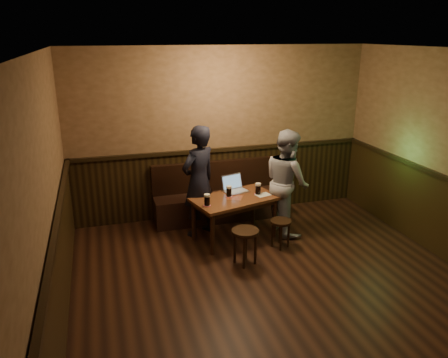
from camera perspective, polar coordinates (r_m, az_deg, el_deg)
name	(u,v)px	position (r m, az deg, el deg)	size (l,w,h in m)	color
room	(292,205)	(4.82, 8.91, -3.31)	(5.04, 6.04, 2.84)	black
bench	(220,200)	(7.32, -0.56, -2.80)	(2.20, 0.50, 0.95)	black
pub_table	(234,203)	(6.50, 1.37, -3.13)	(1.37, 1.00, 0.66)	#542918
stool_left	(245,237)	(5.87, 2.78, -7.55)	(0.48, 0.48, 0.49)	black
stool_right	(281,226)	(6.39, 7.43, -6.07)	(0.39, 0.39, 0.42)	black
pint_left	(207,200)	(6.15, -2.23, -2.73)	(0.11, 0.11, 0.17)	#AB1531
pint_mid	(229,191)	(6.48, 0.65, -1.60)	(0.11, 0.11, 0.17)	#AB1531
pint_right	(258,189)	(6.59, 4.47, -1.27)	(0.11, 0.11, 0.17)	#AB1531
laptop	(234,187)	(6.71, 1.35, -1.06)	(0.41, 0.36, 0.25)	silver
menu	(263,195)	(6.59, 5.13, -2.07)	(0.22, 0.15, 0.00)	silver
person_suit	(199,181)	(6.56, -3.31, -0.32)	(0.63, 0.41, 1.71)	black
person_grey	(287,182)	(6.74, 8.19, -0.35)	(0.79, 0.62, 1.63)	#98979D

